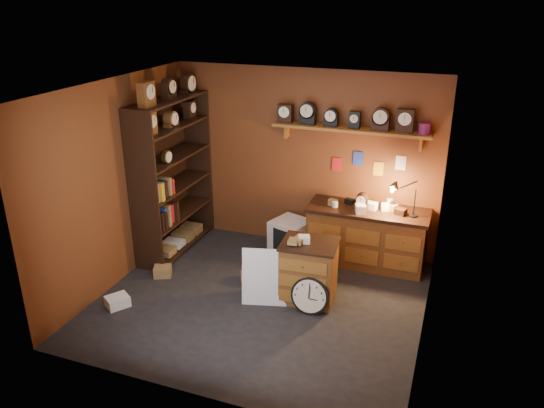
{
  "coord_description": "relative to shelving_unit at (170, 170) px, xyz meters",
  "views": [
    {
      "loc": [
        2.15,
        -5.42,
        3.71
      ],
      "look_at": [
        0.03,
        0.35,
        1.21
      ],
      "focal_mm": 35.0,
      "sensor_mm": 36.0,
      "label": 1
    }
  ],
  "objects": [
    {
      "name": "shelving_unit",
      "position": [
        0.0,
        0.0,
        0.0
      ],
      "size": [
        0.47,
        1.6,
        2.58
      ],
      "color": "black",
      "rests_on": "ground"
    },
    {
      "name": "floor_box_c",
      "position": [
        1.48,
        -0.56,
        -1.17
      ],
      "size": [
        0.23,
        0.19,
        0.16
      ],
      "primitive_type": "cube",
      "rotation": [
        0.0,
        0.0,
        -0.07
      ],
      "color": "olive",
      "rests_on": "ground"
    },
    {
      "name": "low_cabinet",
      "position": [
        2.34,
        -0.71,
        -0.82
      ],
      "size": [
        0.73,
        0.63,
        0.88
      ],
      "rotation": [
        0.0,
        0.0,
        0.07
      ],
      "color": "brown",
      "rests_on": "ground"
    },
    {
      "name": "floor_box_b",
      "position": [
        0.15,
        -1.71,
        -1.19
      ],
      "size": [
        0.34,
        0.35,
        0.13
      ],
      "primitive_type": "cube",
      "rotation": [
        0.0,
        0.0,
        -0.6
      ],
      "color": "white",
      "rests_on": "ground"
    },
    {
      "name": "mini_fridge",
      "position": [
        1.73,
        0.41,
        -0.99
      ],
      "size": [
        0.64,
        0.66,
        0.53
      ],
      "rotation": [
        0.0,
        0.0,
        -0.33
      ],
      "color": "silver",
      "rests_on": "ground"
    },
    {
      "name": "white_panel",
      "position": [
        1.85,
        -0.99,
        -1.25
      ],
      "size": [
        0.59,
        0.3,
        0.75
      ],
      "primitive_type": "cube",
      "rotation": [
        -0.17,
        0.0,
        0.26
      ],
      "color": "silver",
      "rests_on": "ground"
    },
    {
      "name": "floor",
      "position": [
        1.79,
        -0.98,
        -1.25
      ],
      "size": [
        4.0,
        4.0,
        0.0
      ],
      "primitive_type": "plane",
      "color": "black",
      "rests_on": "ground"
    },
    {
      "name": "room_shell",
      "position": [
        1.84,
        -0.87,
        0.47
      ],
      "size": [
        4.02,
        3.62,
        2.71
      ],
      "color": "brown",
      "rests_on": "ground"
    },
    {
      "name": "workbench",
      "position": [
        2.84,
        0.49,
        -0.78
      ],
      "size": [
        1.69,
        0.66,
        1.36
      ],
      "color": "brown",
      "rests_on": "ground"
    },
    {
      "name": "floor_box_a",
      "position": [
        0.28,
        -0.86,
        -1.18
      ],
      "size": [
        0.29,
        0.28,
        0.14
      ],
      "primitive_type": "cube",
      "rotation": [
        0.0,
        0.0,
        0.42
      ],
      "color": "olive",
      "rests_on": "ground"
    },
    {
      "name": "big_round_clock",
      "position": [
        2.45,
        -1.01,
        -1.02
      ],
      "size": [
        0.48,
        0.16,
        0.48
      ],
      "color": "black",
      "rests_on": "ground"
    }
  ]
}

